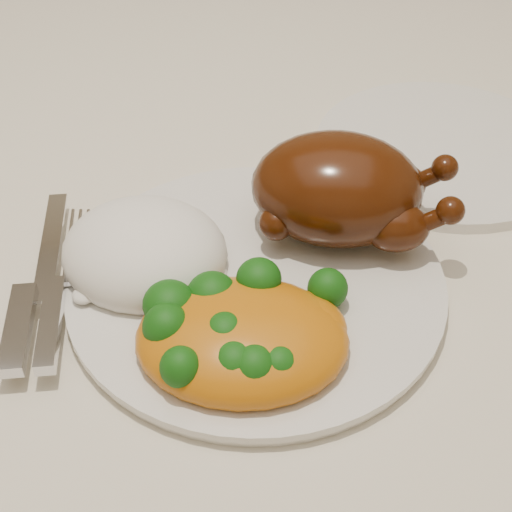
{
  "coord_description": "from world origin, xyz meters",
  "views": [
    {
      "loc": [
        0.11,
        -0.52,
        1.13
      ],
      "look_at": [
        0.1,
        -0.16,
        0.8
      ],
      "focal_mm": 50.0,
      "sensor_mm": 36.0,
      "label": 1
    }
  ],
  "objects_px": {
    "dinner_plate": "(256,283)",
    "side_plate": "(442,149)",
    "roast_chicken": "(342,189)",
    "dining_table": "(159,249)"
  },
  "relations": [
    {
      "from": "dinner_plate",
      "to": "side_plate",
      "type": "height_order",
      "value": "dinner_plate"
    },
    {
      "from": "side_plate",
      "to": "roast_chicken",
      "type": "relative_size",
      "value": 1.44
    },
    {
      "from": "dinner_plate",
      "to": "side_plate",
      "type": "bearing_deg",
      "value": 47.63
    },
    {
      "from": "roast_chicken",
      "to": "dining_table",
      "type": "bearing_deg",
      "value": 152.63
    },
    {
      "from": "dinner_plate",
      "to": "roast_chicken",
      "type": "height_order",
      "value": "roast_chicken"
    },
    {
      "from": "side_plate",
      "to": "roast_chicken",
      "type": "height_order",
      "value": "roast_chicken"
    },
    {
      "from": "dining_table",
      "to": "roast_chicken",
      "type": "height_order",
      "value": "roast_chicken"
    },
    {
      "from": "side_plate",
      "to": "dining_table",
      "type": "bearing_deg",
      "value": -175.58
    },
    {
      "from": "dining_table",
      "to": "side_plate",
      "type": "distance_m",
      "value": 0.28
    },
    {
      "from": "side_plate",
      "to": "roast_chicken",
      "type": "xyz_separation_m",
      "value": [
        -0.1,
        -0.12,
        0.04
      ]
    }
  ]
}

